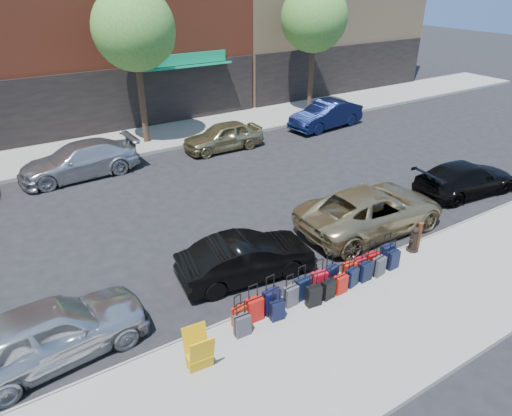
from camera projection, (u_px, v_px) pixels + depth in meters
ground at (230, 223)px, 15.98m from camera, size 120.00×120.00×0.00m
sidewalk_near at (361, 331)px, 11.07m from camera, size 60.00×4.00×0.15m
sidewalk_far at (134, 141)px, 23.44m from camera, size 60.00×4.00×0.15m
curb_near at (310, 288)px, 12.59m from camera, size 60.00×0.08×0.15m
curb_far at (148, 153)px, 21.92m from camera, size 60.00×0.08×0.15m
tree_center at (137, 31)px, 20.91m from camera, size 3.80×3.80×7.27m
tree_right at (316, 20)px, 25.90m from camera, size 3.80×3.80×7.27m
suitcase_front_0 at (239, 316)px, 11.05m from camera, size 0.38×0.25×0.86m
suitcase_front_1 at (255, 309)px, 11.19m from camera, size 0.43×0.24×1.02m
suitcase_front_2 at (272, 301)px, 11.44m from camera, size 0.47×0.29×1.08m
suitcase_front_3 at (291, 296)px, 11.70m from camera, size 0.39×0.23×0.91m
suitcase_front_4 at (303, 288)px, 11.94m from camera, size 0.42×0.24×0.99m
suitcase_front_5 at (319, 282)px, 12.18m from camera, size 0.44×0.28×1.00m
suitcase_front_6 at (330, 276)px, 12.41m from camera, size 0.45×0.30×1.00m
suitcase_front_7 at (349, 272)px, 12.65m from camera, size 0.41×0.26×0.93m
suitcase_front_8 at (359, 266)px, 12.89m from camera, size 0.37×0.22×0.88m
suitcase_front_9 at (372, 262)px, 13.09m from camera, size 0.39×0.23×0.92m
suitcase_front_10 at (387, 254)px, 13.36m from camera, size 0.43×0.24×1.01m
suitcase_back_0 at (242, 325)px, 10.75m from camera, size 0.39×0.24×0.91m
suitcase_back_2 at (277, 310)px, 11.24m from camera, size 0.37×0.24×0.84m
suitcase_back_4 at (314, 296)px, 11.71m from camera, size 0.42×0.28×0.93m
suitcase_back_5 at (328, 289)px, 11.96m from camera, size 0.38×0.24×0.88m
suitcase_back_6 at (340, 284)px, 12.17m from camera, size 0.37×0.22×0.87m
suitcase_back_7 at (352, 277)px, 12.45m from camera, size 0.39×0.27×0.86m
suitcase_back_8 at (365, 272)px, 12.66m from camera, size 0.39×0.23×0.91m
suitcase_back_9 at (379, 266)px, 12.88m from camera, size 0.41×0.28×0.92m
suitcase_back_10 at (393, 260)px, 13.18m from camera, size 0.39×0.23×0.91m
fire_hydrant at (414, 240)px, 13.98m from camera, size 0.42×0.37×0.82m
bollard at (419, 235)px, 14.05m from camera, size 0.17×0.17×0.90m
display_rack at (199, 351)px, 9.75m from camera, size 0.59×0.64×0.97m
car_near_0 at (50, 332)px, 10.11m from camera, size 4.45×2.13×1.47m
car_near_1 at (247, 258)px, 12.88m from camera, size 4.05×1.83×1.29m
car_near_2 at (372, 210)px, 15.30m from camera, size 5.37×2.61×1.47m
car_near_3 at (466, 178)px, 17.85m from camera, size 4.59×2.27×1.28m
car_far_1 at (79, 160)px, 19.35m from camera, size 5.04×2.22×1.44m
car_far_2 at (223, 136)px, 22.31m from camera, size 4.01×1.66×1.36m
car_far_3 at (326, 115)px, 25.43m from camera, size 4.63×2.04×1.48m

